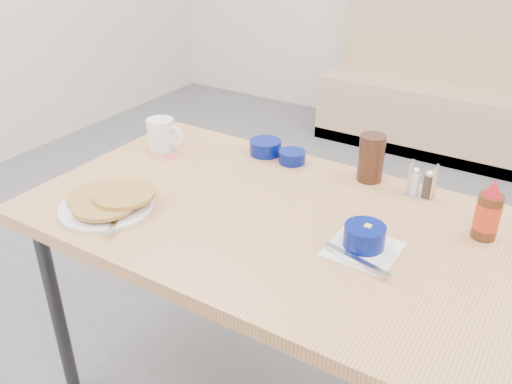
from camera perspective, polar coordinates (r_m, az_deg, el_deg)
The scene contains 11 objects.
booth_bench at distance 3.88m, azimuth 21.53°, elevation 8.93°, with size 1.90×0.56×1.22m.
dining_table at distance 1.53m, azimuth 2.13°, elevation -4.47°, with size 1.40×0.80×0.76m.
pancake_plate at distance 1.57m, azimuth -15.35°, elevation -1.08°, with size 0.26×0.26×0.05m.
coffee_mug at distance 1.90m, azimuth -9.87°, elevation 6.05°, with size 0.14×0.09×0.11m.
grits_setting at distance 1.36m, azimuth 11.29°, elevation -4.97°, with size 0.19×0.18×0.07m.
creamer_bowl at distance 1.84m, azimuth 1.01°, elevation 4.72°, with size 0.11×0.11×0.05m.
butter_bowl at distance 1.79m, azimuth 3.82°, elevation 3.70°, with size 0.09×0.09×0.04m.
amber_tumbler at distance 1.69m, azimuth 12.03°, elevation 3.53°, with size 0.08×0.08×0.15m, color #361B11.
condiment_caddy at distance 1.65m, azimuth 16.98°, elevation 0.77°, with size 0.09×0.05×0.10m.
syrup_bottle at distance 1.48m, azimuth 23.23°, elevation -2.05°, with size 0.06×0.06×0.17m.
sugar_wrapper at distance 1.85m, azimuth -9.13°, elevation 3.69°, with size 0.04×0.03×0.00m, color #F85261.
Camera 1 is at (0.63, -0.86, 1.53)m, focal length 38.00 mm.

